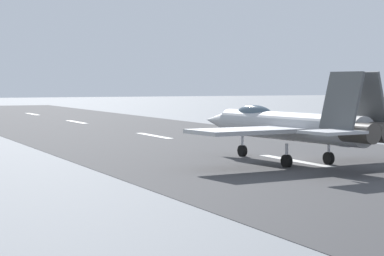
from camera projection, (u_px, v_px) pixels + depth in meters
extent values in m
plane|color=gray|center=(291.00, 160.00, 48.66)|extent=(400.00, 400.00, 0.00)
cube|color=#3C3C3D|center=(291.00, 160.00, 48.66)|extent=(240.00, 26.00, 0.02)
cube|color=white|center=(295.00, 161.00, 48.18)|extent=(8.00, 0.70, 0.00)
cube|color=white|center=(154.00, 136.00, 70.60)|extent=(8.00, 0.70, 0.00)
cube|color=white|center=(76.00, 122.00, 94.84)|extent=(8.00, 0.70, 0.00)
cube|color=white|center=(32.00, 114.00, 117.84)|extent=(8.00, 0.70, 0.00)
cylinder|color=#B2B2B6|center=(289.00, 126.00, 46.73)|extent=(13.06, 3.33, 1.74)
cone|color=#B2B2B6|center=(218.00, 121.00, 53.54)|extent=(3.15, 1.84, 1.48)
ellipsoid|color=#3F5160|center=(254.00, 113.00, 49.81)|extent=(3.71, 1.54, 1.10)
cylinder|color=#47423D|center=(359.00, 133.00, 40.78)|extent=(2.32, 1.36, 1.10)
cylinder|color=#47423D|center=(374.00, 132.00, 41.34)|extent=(2.32, 1.36, 1.10)
cube|color=#B2B2B6|center=(245.00, 131.00, 43.83)|extent=(4.15, 6.62, 0.24)
cube|color=#B2B2B6|center=(349.00, 127.00, 47.94)|extent=(4.15, 6.62, 0.24)
cube|color=#B2B2B6|center=(333.00, 132.00, 39.82)|extent=(2.73, 3.08, 0.16)
cube|color=#4E5153|center=(342.00, 101.00, 41.34)|extent=(2.70, 1.26, 3.14)
cube|color=#4E5153|center=(366.00, 100.00, 42.27)|extent=(2.70, 1.26, 3.14)
cylinder|color=silver|center=(242.00, 146.00, 51.08)|extent=(0.18, 0.18, 1.40)
cylinder|color=black|center=(242.00, 151.00, 51.10)|extent=(0.79, 0.39, 0.76)
cylinder|color=silver|center=(287.00, 156.00, 44.46)|extent=(0.18, 0.18, 1.40)
cylinder|color=black|center=(287.00, 161.00, 44.48)|extent=(0.79, 0.39, 0.76)
cylinder|color=silver|center=(329.00, 153.00, 46.12)|extent=(0.18, 0.18, 1.40)
cylinder|color=black|center=(329.00, 158.00, 46.14)|extent=(0.79, 0.39, 0.76)
cube|color=#1E2338|center=(334.00, 139.00, 60.77)|extent=(0.24, 0.36, 0.88)
cube|color=yellow|center=(334.00, 131.00, 60.73)|extent=(0.39, 0.50, 0.60)
sphere|color=tan|center=(334.00, 125.00, 60.70)|extent=(0.22, 0.22, 0.22)
cylinder|color=yellow|center=(331.00, 131.00, 60.69)|extent=(0.10, 0.10, 0.56)
cylinder|color=yellow|center=(338.00, 131.00, 60.77)|extent=(0.10, 0.10, 0.56)
cone|color=orange|center=(304.00, 132.00, 71.58)|extent=(0.44, 0.44, 0.55)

